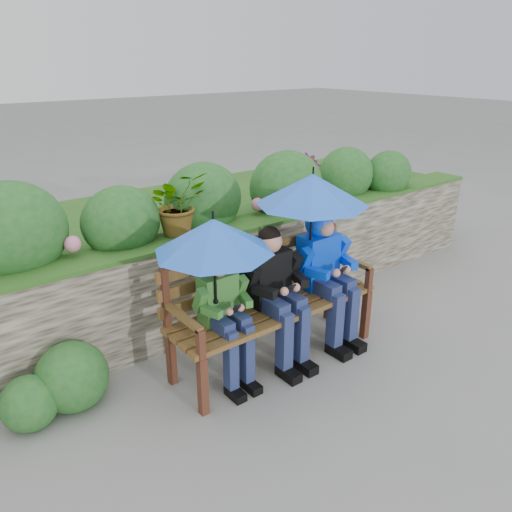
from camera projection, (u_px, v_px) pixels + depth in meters
ground at (262, 352)px, 4.71m from camera, size 60.00×60.00×0.00m
garden_backdrop at (173, 247)px, 5.67m from camera, size 8.00×2.88×1.74m
park_bench at (270, 296)px, 4.47m from camera, size 2.00×0.59×1.06m
boy_left at (225, 312)px, 4.07m from camera, size 0.46×0.53×1.15m
boy_middle at (276, 289)px, 4.34m from camera, size 0.55×0.63×1.26m
boy_right at (326, 266)px, 4.67m from camera, size 0.57×0.69×1.30m
umbrella_left at (214, 236)px, 3.76m from camera, size 0.94×0.94×0.77m
umbrella_right at (312, 189)px, 4.33m from camera, size 1.01×1.01×0.94m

